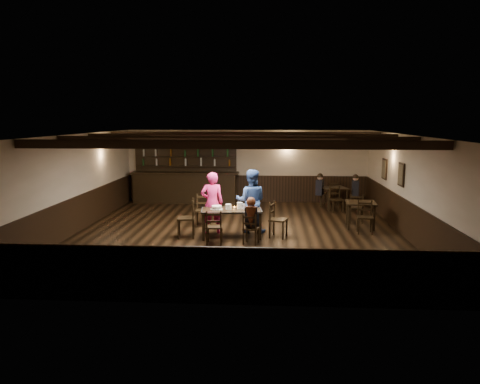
# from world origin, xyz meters

# --- Properties ---
(ground) EXTENTS (10.00, 10.00, 0.00)m
(ground) POSITION_xyz_m (0.00, 0.00, 0.00)
(ground) COLOR black
(ground) RESTS_ON ground
(room_shell) EXTENTS (9.02, 10.02, 2.71)m
(room_shell) POSITION_xyz_m (0.01, 0.04, 1.75)
(room_shell) COLOR beige
(room_shell) RESTS_ON ground
(dining_table) EXTENTS (1.67, 0.96, 0.75)m
(dining_table) POSITION_xyz_m (-0.14, -0.43, 0.67)
(dining_table) COLOR black
(dining_table) RESTS_ON ground
(chair_near_left) EXTENTS (0.42, 0.40, 0.87)m
(chair_near_left) POSITION_xyz_m (-0.51, -1.21, 0.51)
(chair_near_left) COLOR black
(chair_near_left) RESTS_ON ground
(chair_near_right) EXTENTS (0.44, 0.43, 0.79)m
(chair_near_right) POSITION_xyz_m (0.39, -1.16, 0.46)
(chair_near_right) COLOR black
(chair_near_right) RESTS_ON ground
(chair_end_left) EXTENTS (0.51, 0.53, 1.02)m
(chair_end_left) POSITION_xyz_m (-1.26, -0.50, 0.60)
(chair_end_left) COLOR black
(chair_end_left) RESTS_ON ground
(chair_end_right) EXTENTS (0.53, 0.55, 0.95)m
(chair_end_right) POSITION_xyz_m (1.02, -0.35, 0.55)
(chair_end_right) COLOR black
(chair_end_right) RESTS_ON ground
(chair_far_pushed) EXTENTS (0.46, 0.44, 0.94)m
(chair_far_pushed) POSITION_xyz_m (-1.07, 0.85, 0.55)
(chair_far_pushed) COLOR black
(chair_far_pushed) RESTS_ON ground
(woman_pink) EXTENTS (0.69, 0.52, 1.69)m
(woman_pink) POSITION_xyz_m (-0.71, -0.02, 0.85)
(woman_pink) COLOR #F3368B
(woman_pink) RESTS_ON ground
(man_blue) EXTENTS (0.88, 0.70, 1.75)m
(man_blue) POSITION_xyz_m (0.35, 0.15, 0.88)
(man_blue) COLOR navy
(man_blue) RESTS_ON ground
(seated_person) EXTENTS (0.31, 0.47, 0.76)m
(seated_person) POSITION_xyz_m (0.40, -1.11, 0.80)
(seated_person) COLOR black
(seated_person) RESTS_ON ground
(cake) EXTENTS (0.32, 0.32, 0.10)m
(cake) POSITION_xyz_m (-0.53, -0.47, 0.80)
(cake) COLOR white
(cake) RESTS_ON dining_table
(plate_stack_a) EXTENTS (0.15, 0.15, 0.14)m
(plate_stack_a) POSITION_xyz_m (-0.22, -0.46, 0.82)
(plate_stack_a) COLOR white
(plate_stack_a) RESTS_ON dining_table
(plate_stack_b) EXTENTS (0.15, 0.15, 0.17)m
(plate_stack_b) POSITION_xyz_m (0.07, -0.36, 0.84)
(plate_stack_b) COLOR white
(plate_stack_b) RESTS_ON dining_table
(tea_light) EXTENTS (0.05, 0.05, 0.06)m
(tea_light) POSITION_xyz_m (-0.07, -0.31, 0.78)
(tea_light) COLOR #A5A8AD
(tea_light) RESTS_ON dining_table
(salt_shaker) EXTENTS (0.03, 0.03, 0.08)m
(salt_shaker) POSITION_xyz_m (0.18, -0.51, 0.79)
(salt_shaker) COLOR silver
(salt_shaker) RESTS_ON dining_table
(pepper_shaker) EXTENTS (0.04, 0.04, 0.10)m
(pepper_shaker) POSITION_xyz_m (0.29, -0.47, 0.80)
(pepper_shaker) COLOR #A5A8AD
(pepper_shaker) RESTS_ON dining_table
(drink_glass) EXTENTS (0.08, 0.08, 0.13)m
(drink_glass) POSITION_xyz_m (0.17, -0.31, 0.82)
(drink_glass) COLOR silver
(drink_glass) RESTS_ON dining_table
(menu_red) EXTENTS (0.28, 0.22, 0.00)m
(menu_red) POSITION_xyz_m (0.38, -0.46, 0.75)
(menu_red) COLOR maroon
(menu_red) RESTS_ON dining_table
(menu_blue) EXTENTS (0.31, 0.22, 0.00)m
(menu_blue) POSITION_xyz_m (0.39, -0.27, 0.75)
(menu_blue) COLOR #0D1245
(menu_blue) RESTS_ON dining_table
(bar_counter) EXTENTS (4.02, 0.70, 2.20)m
(bar_counter) POSITION_xyz_m (-2.30, 4.72, 0.73)
(bar_counter) COLOR black
(bar_counter) RESTS_ON ground
(back_table_a) EXTENTS (0.91, 0.91, 0.75)m
(back_table_a) POSITION_xyz_m (3.48, 0.89, 0.65)
(back_table_a) COLOR black
(back_table_a) RESTS_ON ground
(back_table_b) EXTENTS (1.00, 1.00, 0.75)m
(back_table_b) POSITION_xyz_m (3.11, 3.78, 0.65)
(back_table_b) COLOR black
(back_table_b) RESTS_ON ground
(bg_patron_left) EXTENTS (0.33, 0.42, 0.76)m
(bg_patron_left) POSITION_xyz_m (2.62, 3.86, 0.85)
(bg_patron_left) COLOR black
(bg_patron_left) RESTS_ON ground
(bg_patron_right) EXTENTS (0.25, 0.38, 0.74)m
(bg_patron_right) POSITION_xyz_m (3.85, 3.83, 0.84)
(bg_patron_right) COLOR black
(bg_patron_right) RESTS_ON ground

